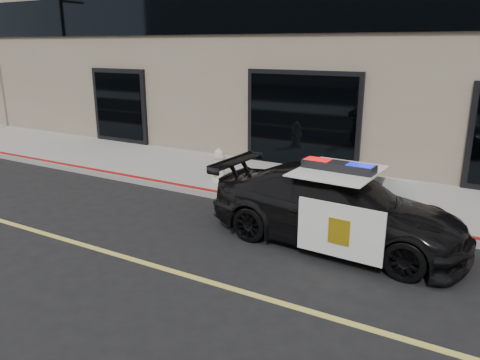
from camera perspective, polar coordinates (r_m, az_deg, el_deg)
The scene contains 4 objects.
ground at distance 7.69m, azimuth -6.53°, elevation -11.49°, with size 120.00×120.00×0.00m, color black.
sidewalk_n at distance 11.96m, azimuth 8.54°, elevation -0.92°, with size 60.00×3.50×0.15m, color gray.
police_car at distance 8.75m, azimuth 11.63°, elevation -3.26°, with size 2.43×4.91×1.55m.
fire_hydrant at distance 12.03m, azimuth -2.58°, elevation 1.73°, with size 0.39×0.55×0.87m.
Camera 1 is at (4.13, -5.42, 3.56)m, focal length 35.00 mm.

